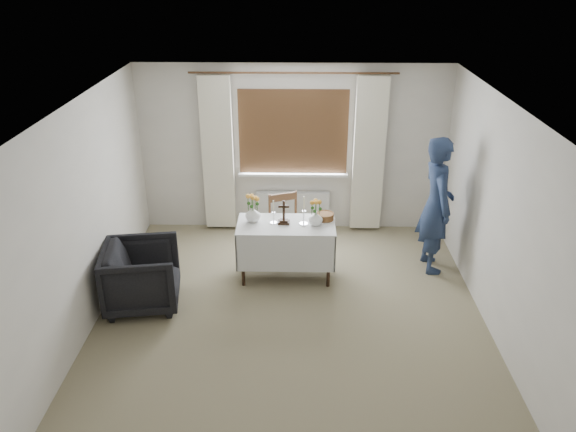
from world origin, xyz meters
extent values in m
plane|color=gray|center=(0.00, 0.00, 0.00)|extent=(5.00, 5.00, 0.00)
cube|color=white|center=(-0.07, 1.00, 0.38)|extent=(1.24, 0.64, 0.76)
imported|color=black|center=(-1.77, 0.32, 0.39)|extent=(0.98, 0.96, 0.79)
imported|color=navy|center=(1.87, 1.29, 0.91)|extent=(0.50, 0.70, 1.83)
cube|color=silver|center=(0.00, 2.42, 0.30)|extent=(1.10, 0.10, 0.60)
imported|color=white|center=(-0.50, 1.07, 0.86)|extent=(0.26, 0.26, 0.20)
imported|color=white|center=(0.30, 0.98, 0.85)|extent=(0.22, 0.22, 0.19)
cylinder|color=brown|center=(0.43, 1.15, 0.81)|extent=(0.28, 0.28, 0.09)
camera|label=1|loc=(0.08, -5.37, 3.87)|focal=35.00mm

